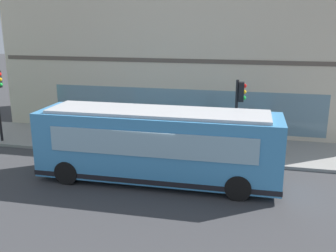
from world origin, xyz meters
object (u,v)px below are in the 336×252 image
Objects in this scene: newspaper_vending_box at (163,135)px; pedestrian_near_hydrant at (63,115)px; traffic_light_near_corner at (239,105)px; pedestrian_by_light_pole at (210,128)px; pedestrian_near_building_entrance at (276,133)px; city_bus_nearside at (157,146)px; fire_hydrant at (251,141)px; pedestrian_walking_along_curb at (70,122)px.

pedestrian_near_hydrant is at bearing 80.45° from newspaper_vending_box.
traffic_light_near_corner is 2.38× the size of pedestrian_by_light_pole.
traffic_light_near_corner is at bearing -142.29° from pedestrian_by_light_pole.
traffic_light_near_corner is 2.75m from pedestrian_near_building_entrance.
pedestrian_near_building_entrance is 12.43m from pedestrian_near_hydrant.
city_bus_nearside reaches higher than fire_hydrant.
city_bus_nearside is 7.33m from pedestrian_walking_along_curb.
city_bus_nearside is at bearing -123.83° from pedestrian_walking_along_curb.
pedestrian_by_light_pole is (-0.64, -8.94, -0.07)m from pedestrian_near_hydrant.
fire_hydrant is at bearing -84.93° from pedestrian_walking_along_curb.
newspaper_vending_box is (0.34, 5.89, -0.60)m from pedestrian_near_building_entrance.
city_bus_nearside is 6.56m from pedestrian_near_building_entrance.
traffic_light_near_corner is at bearing -96.73° from pedestrian_walking_along_curb.
pedestrian_near_building_entrance is 11.08m from pedestrian_walking_along_curb.
traffic_light_near_corner reaches higher than pedestrian_near_building_entrance.
traffic_light_near_corner is 3.11m from fire_hydrant.
pedestrian_by_light_pole is (0.07, 2.22, 0.56)m from fire_hydrant.
pedestrian_near_hydrant is at bearing 85.88° from pedestrian_by_light_pole.
city_bus_nearside is 2.62× the size of traffic_light_near_corner.
pedestrian_near_hydrant is at bearing 52.34° from city_bus_nearside.
pedestrian_by_light_pole is (0.95, -7.67, -0.12)m from pedestrian_walking_along_curb.
pedestrian_near_building_entrance reaches higher than fire_hydrant.
pedestrian_by_light_pole is at bearing -79.92° from newspaper_vending_box.
pedestrian_walking_along_curb reaches higher than pedestrian_near_hydrant.
traffic_light_near_corner reaches higher than pedestrian_by_light_pole.
newspaper_vending_box is at bearing 68.48° from traffic_light_near_corner.
fire_hydrant is at bearing 59.19° from pedestrian_near_building_entrance.
pedestrian_walking_along_curb is at bearing 83.27° from traffic_light_near_corner.
pedestrian_walking_along_curb is at bearing 97.07° from pedestrian_by_light_pole.
fire_hydrant is 0.41× the size of pedestrian_walking_along_curb.
newspaper_vending_box is (1.60, 4.06, -2.22)m from traffic_light_near_corner.
city_bus_nearside reaches higher than pedestrian_near_hydrant.
traffic_light_near_corner reaches higher than pedestrian_near_hydrant.
city_bus_nearside is at bearing -127.66° from pedestrian_near_hydrant.
pedestrian_walking_along_curb reaches higher than fire_hydrant.
pedestrian_near_building_entrance is 1.05× the size of pedestrian_near_hydrant.
fire_hydrant is 11.20m from pedestrian_near_hydrant.
city_bus_nearside is at bearing 130.38° from pedestrian_near_building_entrance.
pedestrian_walking_along_curb is 5.24m from newspaper_vending_box.
pedestrian_near_hydrant is at bearing 38.44° from pedestrian_walking_along_curb.
pedestrian_near_building_entrance is at bearing -89.12° from pedestrian_walking_along_curb.
newspaper_vending_box is (-0.44, 2.48, -0.47)m from pedestrian_by_light_pole.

